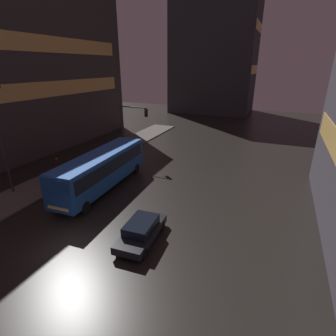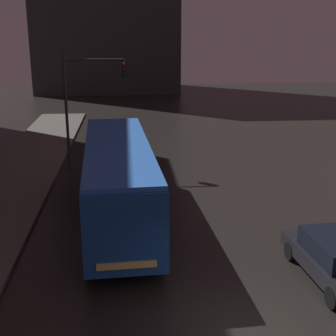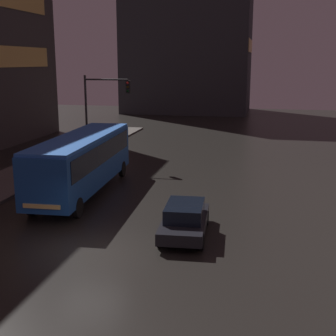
% 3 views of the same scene
% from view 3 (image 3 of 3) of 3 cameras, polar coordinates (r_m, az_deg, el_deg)
% --- Properties ---
extents(ground_plane, '(120.00, 120.00, 0.00)m').
position_cam_3_polar(ground_plane, '(19.10, -9.39, -10.03)').
color(ground_plane, black).
extents(sidewalk_left, '(4.00, 48.00, 0.15)m').
position_cam_3_polar(sidewalk_left, '(31.48, -18.09, -1.20)').
color(sidewalk_left, '#56514C').
rests_on(sidewalk_left, ground).
extents(building_far_backdrop, '(18.07, 12.00, 28.69)m').
position_cam_3_polar(building_far_backdrop, '(71.43, 2.53, 18.44)').
color(building_far_backdrop, '#2D2D33').
rests_on(building_far_backdrop, ground).
extents(bus_near, '(3.15, 11.44, 3.32)m').
position_cam_3_polar(bus_near, '(26.86, -10.40, 1.21)').
color(bus_near, '#194793').
rests_on(bus_near, ground).
extents(car_taxi, '(2.12, 4.49, 1.42)m').
position_cam_3_polar(car_taxi, '(20.31, 2.05, -6.23)').
color(car_taxi, black).
rests_on(car_taxi, ground).
extents(traffic_light_main, '(3.48, 0.35, 6.41)m').
position_cam_3_polar(traffic_light_main, '(34.60, -8.17, 7.71)').
color(traffic_light_main, '#2D2D2D').
rests_on(traffic_light_main, ground).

